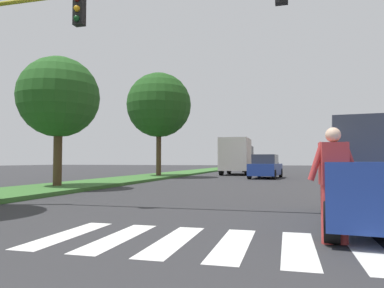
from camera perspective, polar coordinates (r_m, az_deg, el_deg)
The scene contains 12 objects.
ground_plane at distance 28.93m, azimuth 13.26°, elevation -4.98°, with size 140.00×140.00×0.00m, color #2D2D30.
crosswalk at distance 5.41m, azimuth 6.51°, elevation -15.40°, with size 5.85×2.20×0.01m.
median_strip at distance 28.49m, azimuth -4.41°, elevation -4.93°, with size 3.38×64.00×0.15m, color #386B2D.
tree_mid at distance 16.75m, azimuth -20.25°, elevation 6.91°, with size 3.47×3.47×5.54m.
tree_far at distance 26.75m, azimuth -5.24°, elevation 6.10°, with size 4.71×4.71×7.49m.
traffic_light_gantry at distance 10.16m, azimuth -17.42°, elevation 15.68°, with size 9.34×0.30×6.00m.
pedestrian_performer at distance 5.68m, azimuth 21.44°, elevation -5.17°, with size 0.75×0.30×1.69m.
suv_crossing at distance 7.65m, azimuth 27.56°, elevation -4.38°, with size 2.41×4.78×1.97m.
sedan_midblock at distance 25.66m, azimuth 11.53°, elevation -3.60°, with size 2.22×4.71×1.63m.
sedan_distant at distance 40.21m, azimuth 9.24°, elevation -3.20°, with size 2.21×4.68×1.75m.
sedan_far_horizon at distance 49.73m, azimuth 12.49°, elevation -3.08°, with size 1.91×4.27×1.72m.
truck_box_delivery at distance 31.88m, azimuth 7.09°, elevation -1.87°, with size 2.40×6.20×3.10m.
Camera 1 is at (0.76, 1.10, 1.20)m, focal length 33.88 mm.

